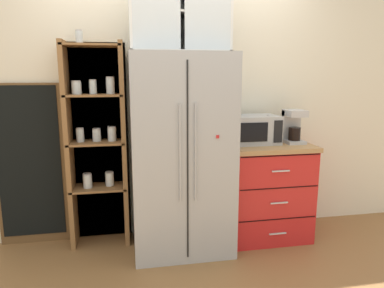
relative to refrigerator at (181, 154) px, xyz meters
name	(u,v)px	position (x,y,z in m)	size (l,w,h in m)	color
ground_plane	(181,245)	(0.00, -0.01, -0.85)	(10.74, 10.74, 0.00)	olive
wall_back_cream	(174,102)	(0.00, 0.39, 0.42)	(5.03, 0.10, 2.55)	silver
refrigerator	(181,154)	(0.00, 0.00, 0.00)	(0.85, 0.71, 1.71)	#ADAFB5
pantry_shelf_column	(97,141)	(-0.72, 0.27, 0.09)	(0.55, 0.31, 1.90)	brown
counter_cabinet	(266,190)	(0.83, 0.06, -0.40)	(0.77, 0.59, 0.91)	red
microwave	(254,129)	(0.70, 0.11, 0.18)	(0.44, 0.33, 0.26)	#ADAFB5
coffee_maker	(293,126)	(1.07, 0.07, 0.21)	(0.17, 0.20, 0.31)	#B7B7BC
mug_navy	(268,139)	(0.84, 0.08, 0.10)	(0.12, 0.09, 0.09)	navy
bottle_green	(266,131)	(0.83, 0.14, 0.16)	(0.06, 0.06, 0.25)	#285B33
bottle_cobalt	(267,131)	(0.83, 0.10, 0.16)	(0.06, 0.06, 0.26)	navy
upper_cabinet	(179,14)	(0.00, 0.05, 1.16)	(0.81, 0.32, 0.62)	silver
chalkboard_menu	(30,165)	(-1.32, 0.32, -0.12)	(0.60, 0.04, 1.46)	brown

